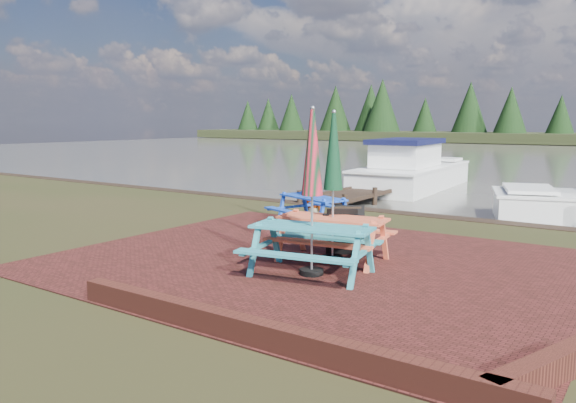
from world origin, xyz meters
The scene contains 10 objects.
ground centered at (0.00, 0.00, 0.00)m, with size 120.00×120.00×0.00m, color black.
paving centered at (0.00, 1.00, 0.01)m, with size 9.00×7.50×0.02m, color #341510.
brick_wall centered at (2.15, -2.42, 0.15)m, with size 6.21×1.79×0.30m.
picnic_table_teal centered at (0.39, 0.22, 0.96)m, with size 2.25×2.08×2.73m.
picnic_table_red centered at (0.20, 1.22, 0.94)m, with size 2.16×1.98×2.68m.
picnic_table_blue centered at (-1.80, 3.76, 0.87)m, with size 2.22×2.11×2.48m.
chalkboard centered at (0.16, 1.79, 0.48)m, with size 0.60×0.81×0.92m.
jetty centered at (-3.50, 11.28, 0.11)m, with size 1.76×9.08×1.00m.
boat_jetty centered at (-3.46, 13.90, 0.46)m, with size 3.09×7.83×2.23m.
person centered at (-2.63, 5.10, 0.87)m, with size 0.64×0.42×1.74m, color gray.
Camera 1 is at (5.14, -7.40, 2.52)m, focal length 35.00 mm.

